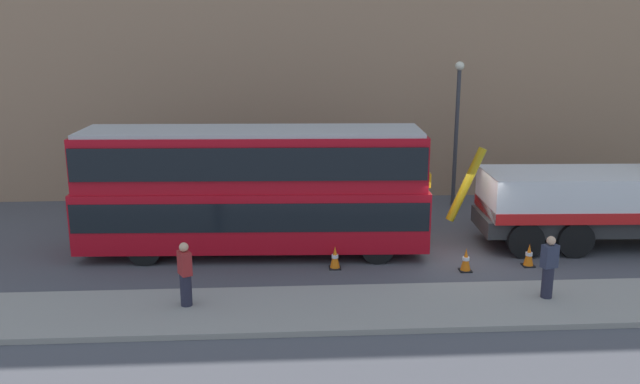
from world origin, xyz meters
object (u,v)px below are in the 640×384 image
pedestrian_onlooker (185,275)px  traffic_cone_near_bus (335,258)px  double_decker_bus (253,186)px  traffic_cone_midway (466,260)px  traffic_cone_near_truck (529,256)px  street_lamp (457,121)px  pedestrian_bystander (549,268)px  recovery_tow_truck (631,195)px

pedestrian_onlooker → traffic_cone_near_bus: (4.09, 2.79, -0.64)m
double_decker_bus → traffic_cone_near_bus: size_ratio=15.44×
traffic_cone_near_bus → traffic_cone_midway: size_ratio=1.00×
traffic_cone_near_truck → street_lamp: size_ratio=0.12×
traffic_cone_midway → street_lamp: street_lamp is taller
double_decker_bus → street_lamp: (7.92, 5.29, 1.24)m
pedestrian_onlooker → traffic_cone_near_truck: pedestrian_onlooker is taller
traffic_cone_near_truck → pedestrian_onlooker: bearing=-165.3°
pedestrian_bystander → traffic_cone_midway: (-1.52, 2.39, -0.64)m
traffic_cone_midway → street_lamp: size_ratio=0.12×
traffic_cone_near_bus → traffic_cone_midway: (3.91, -0.44, 0.00)m
pedestrian_bystander → traffic_cone_near_truck: size_ratio=2.38×
recovery_tow_truck → pedestrian_onlooker: bearing=-160.4°
street_lamp → pedestrian_onlooker: bearing=-134.5°
pedestrian_onlooker → recovery_tow_truck: bearing=-11.3°
pedestrian_bystander → street_lamp: 10.06m
recovery_tow_truck → pedestrian_bystander: size_ratio=5.96×
pedestrian_onlooker → pedestrian_bystander: same height
pedestrian_bystander → street_lamp: (-0.00, 9.74, 2.49)m
recovery_tow_truck → traffic_cone_near_truck: bearing=-154.0°
recovery_tow_truck → pedestrian_bystander: recovery_tow_truck is taller
pedestrian_onlooker → pedestrian_bystander: 9.52m
pedestrian_onlooker → traffic_cone_near_bus: 4.99m
recovery_tow_truck → street_lamp: 7.17m
pedestrian_onlooker → traffic_cone_midway: 8.36m
double_decker_bus → pedestrian_onlooker: 4.85m
traffic_cone_near_bus → street_lamp: (5.43, 6.91, 3.13)m
traffic_cone_near_bus → double_decker_bus: bearing=147.0°
pedestrian_onlooker → traffic_cone_near_bus: pedestrian_onlooker is taller
pedestrian_onlooker → traffic_cone_near_truck: size_ratio=2.38×
pedestrian_bystander → street_lamp: street_lamp is taller
double_decker_bus → traffic_cone_near_bus: 3.52m
recovery_tow_truck → double_decker_bus: size_ratio=0.92×
traffic_cone_near_truck → street_lamp: (-0.53, 7.06, 3.13)m
pedestrian_onlooker → street_lamp: size_ratio=0.29×
double_decker_bus → pedestrian_onlooker: (-1.59, -4.41, -1.25)m
recovery_tow_truck → double_decker_bus: 12.44m
double_decker_bus → pedestrian_bystander: double_decker_bus is taller
double_decker_bus → street_lamp: bearing=35.9°
pedestrian_bystander → pedestrian_onlooker: bearing=71.7°
traffic_cone_midway → street_lamp: (1.51, 7.35, 3.13)m
recovery_tow_truck → traffic_cone_midway: size_ratio=14.15×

